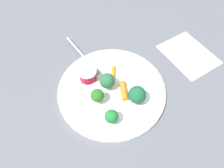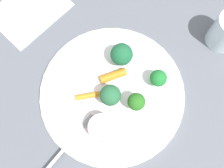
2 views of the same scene
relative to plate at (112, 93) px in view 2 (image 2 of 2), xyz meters
The scene contains 11 objects.
ground_plane 0.01m from the plate, ahead, with size 2.40×2.40×0.00m, color #5A5E66.
plate is the anchor object (origin of this frame).
sauce_cup 0.08m from the plate, ahead, with size 0.05×0.05×0.03m.
broccoli_floret_0 0.04m from the plate, ahead, with size 0.04×0.04×0.05m.
broccoli_floret_1 0.07m from the plate, 75.32° to the left, with size 0.04×0.04×0.05m.
broccoli_floret_2 0.09m from the plate, behind, with size 0.05×0.05×0.05m.
broccoli_floret_3 0.10m from the plate, 118.95° to the left, with size 0.04×0.04×0.04m.
carrot_stick_0 0.05m from the plate, 65.72° to the right, with size 0.01×0.01×0.06m, color orange.
carrot_stick_1 0.04m from the plate, 168.56° to the right, with size 0.02×0.02×0.06m, color orange.
fork 0.16m from the plate, 24.46° to the right, with size 0.18×0.09×0.00m.
napkin 0.29m from the plate, 121.55° to the right, with size 0.17×0.14×0.00m, color white.
Camera 2 is at (0.13, 0.04, 0.52)m, focal length 40.08 mm.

